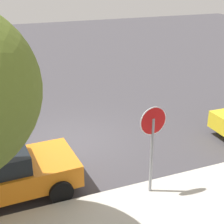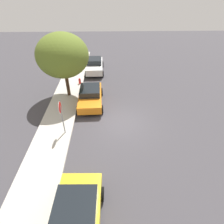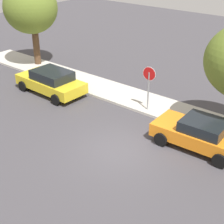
# 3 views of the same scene
# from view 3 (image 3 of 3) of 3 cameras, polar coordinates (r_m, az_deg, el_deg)

# --- Properties ---
(ground_plane) EXTENTS (60.00, 60.00, 0.00)m
(ground_plane) POSITION_cam_3_polar(r_m,az_deg,el_deg) (15.41, 1.28, -6.27)
(ground_plane) COLOR #423F44
(sidewalk_curb) EXTENTS (32.00, 2.40, 0.14)m
(sidewalk_curb) POSITION_cam_3_polar(r_m,az_deg,el_deg) (18.78, 10.01, 0.13)
(sidewalk_curb) COLOR beige
(sidewalk_curb) RESTS_ON ground_plane
(stop_sign) EXTENTS (0.75, 0.08, 2.56)m
(stop_sign) POSITION_cam_3_polar(r_m,az_deg,el_deg) (17.98, 6.13, 5.05)
(stop_sign) COLOR gray
(stop_sign) RESTS_ON ground_plane
(parked_car_orange) EXTENTS (4.11, 2.15, 1.39)m
(parked_car_orange) POSITION_cam_3_polar(r_m,az_deg,el_deg) (15.71, 14.39, -3.43)
(parked_car_orange) COLOR orange
(parked_car_orange) RESTS_ON ground_plane
(parked_car_yellow) EXTENTS (4.48, 2.20, 1.45)m
(parked_car_yellow) POSITION_cam_3_polar(r_m,az_deg,el_deg) (20.89, -10.10, 5.04)
(parked_car_yellow) COLOR yellow
(parked_car_yellow) RESTS_ON ground_plane
(street_tree_mid_block) EXTENTS (3.67, 3.67, 5.90)m
(street_tree_mid_block) POSITION_cam_3_polar(r_m,az_deg,el_deg) (24.92, -13.39, 16.44)
(street_tree_mid_block) COLOR #513823
(street_tree_mid_block) RESTS_ON ground_plane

